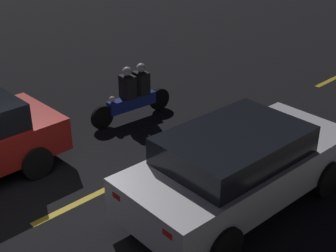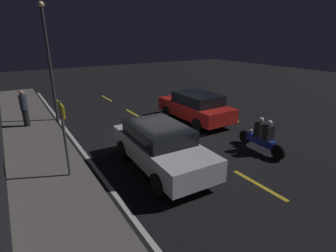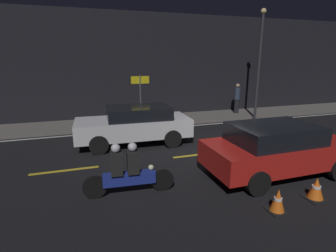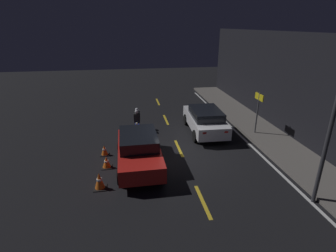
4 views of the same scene
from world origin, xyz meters
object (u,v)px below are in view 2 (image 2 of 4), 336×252
shop_sign (63,124)px  pedestrian (24,108)px  taxi_red (196,107)px  motorcycle (262,136)px  traffic_cone_mid (217,112)px  street_lamp (49,59)px  sedan_white (161,146)px  traffic_cone_near (236,118)px  traffic_cone_far (201,104)px

shop_sign → pedestrian: bearing=6.3°
taxi_red → motorcycle: bearing=177.8°
motorcycle → traffic_cone_mid: motorcycle is taller
taxi_red → motorcycle: size_ratio=1.91×
motorcycle → street_lamp: street_lamp is taller
sedan_white → motorcycle: bearing=78.4°
street_lamp → shop_sign: bearing=172.8°
street_lamp → taxi_red: bearing=-121.0°
traffic_cone_near → pedestrian: (4.72, 9.25, 0.78)m
traffic_cone_mid → traffic_cone_far: (1.63, -0.17, 0.08)m
traffic_cone_mid → street_lamp: bearing=63.9°
sedan_white → traffic_cone_mid: (3.36, -5.59, -0.54)m
traffic_cone_far → pedestrian: 9.45m
sedan_white → shop_sign: bearing=-104.9°
motorcycle → traffic_cone_mid: bearing=-16.2°
sedan_white → taxi_red: (3.39, -4.11, -0.00)m
taxi_red → traffic_cone_mid: taxi_red is taller
traffic_cone_mid → shop_sign: bearing=106.5°
sedan_white → shop_sign: (0.86, 2.83, 1.03)m
taxi_red → pedestrian: size_ratio=2.48×
traffic_cone_near → motorcycle: bearing=149.7°
taxi_red → street_lamp: (3.70, 6.15, 2.43)m
taxi_red → traffic_cone_near: (-1.30, -1.66, -0.54)m
motorcycle → street_lamp: size_ratio=0.39×
traffic_cone_far → pedestrian: bearing=78.8°
sedan_white → shop_sign: 3.13m
traffic_cone_near → street_lamp: 9.74m
traffic_cone_far → traffic_cone_mid: bearing=173.9°
motorcycle → pedestrian: bearing=48.1°
sedan_white → traffic_cone_mid: 6.54m
motorcycle → pedestrian: (7.77, 7.46, 0.41)m
motorcycle → traffic_cone_far: size_ratio=3.23×
shop_sign → traffic_cone_far: bearing=-64.3°
traffic_cone_mid → street_lamp: size_ratio=0.10×
pedestrian → street_lamp: (0.28, -1.44, 2.19)m
pedestrian → street_lamp: street_lamp is taller
traffic_cone_far → pedestrian: size_ratio=0.40×
pedestrian → street_lamp: 2.64m
taxi_red → street_lamp: 7.58m
traffic_cone_mid → traffic_cone_near: bearing=-172.2°
traffic_cone_near → traffic_cone_mid: traffic_cone_mid is taller
traffic_cone_far → shop_sign: bearing=115.7°
traffic_cone_near → street_lamp: (5.00, 7.81, 2.97)m
traffic_cone_far → motorcycle: bearing=163.3°
traffic_cone_near → traffic_cone_mid: (1.27, 0.17, 0.00)m
taxi_red → sedan_white: bearing=129.0°
traffic_cone_mid → traffic_cone_far: 1.64m
taxi_red → shop_sign: (-2.53, 6.93, 1.03)m
sedan_white → traffic_cone_far: size_ratio=6.40×
pedestrian → shop_sign: (-5.95, -0.65, 0.79)m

